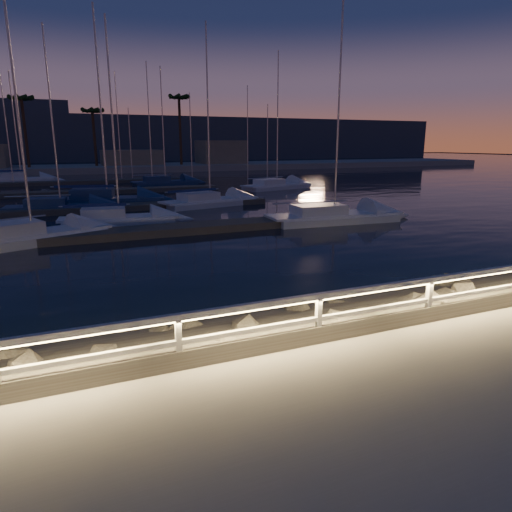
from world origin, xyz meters
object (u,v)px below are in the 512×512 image
Objects in this scene: guard_rail at (273,314)px; sailboat_d at (331,216)px; sailboat_m at (20,179)px; sailboat_k at (164,182)px; sailboat_l at (275,185)px; sailboat_b at (28,235)px; sailboat_c at (208,201)px; sailboat_f at (116,218)px; sailboat_j at (105,199)px; sailboat_g at (58,207)px.

sailboat_d is (11.23, 15.68, -0.96)m from guard_rail.
sailboat_d is 43.62m from sailboat_m.
sailboat_m is (-8.21, 54.72, -0.92)m from guard_rail.
sailboat_l is (9.84, -8.68, -0.00)m from sailboat_k.
sailboat_k is at bearing 44.11° from sailboat_b.
sailboat_m is at bearing 120.15° from sailboat_d.
sailboat_c reaches higher than sailboat_b.
sailboat_c is 32.64m from sailboat_m.
sailboat_k is 18.57m from sailboat_m.
sailboat_k is 0.99× the size of sailboat_m.
sailboat_l is (22.23, 19.40, -0.01)m from sailboat_b.
sailboat_b is at bearing -154.90° from sailboat_c.
sailboat_f is at bearing -154.32° from sailboat_l.
sailboat_j reaches higher than sailboat_b.
guard_rail is 19.31m from sailboat_d.
sailboat_d is at bearing -121.72° from sailboat_l.
sailboat_k is at bearing 122.80° from sailboat_l.
guard_rail is at bearing -76.05° from sailboat_j.
guard_rail is 3.86× the size of sailboat_f.
sailboat_c is at bearing -152.22° from sailboat_l.
sailboat_b is 10.54m from sailboat_g.
sailboat_c reaches higher than sailboat_f.
sailboat_b is (-5.35, 16.05, -0.95)m from guard_rail.
sailboat_k reaches higher than guard_rail.
sailboat_c reaches higher than sailboat_g.
sailboat_g is (-3.13, 6.74, -0.00)m from sailboat_f.
sailboat_b is at bearing -133.97° from sailboat_f.
sailboat_j is 26.66m from sailboat_m.
sailboat_g is at bearing -126.68° from sailboat_k.
sailboat_j reaches higher than sailboat_m.
sailboat_g is (-15.25, 10.82, -0.02)m from sailboat_d.
guard_rail is 3.62× the size of sailboat_g.
sailboat_c is at bearing 1.99° from sailboat_g.
guard_rail is at bearing -131.24° from sailboat_l.
guard_rail is 29.17m from sailboat_j.
sailboat_j is at bearing 91.33° from guard_rail.
sailboat_b is 5.81m from sailboat_f.
sailboat_f is 9.38m from sailboat_j.
sailboat_c is (11.84, 9.53, -0.00)m from sailboat_b.
sailboat_j reaches higher than guard_rail.
sailboat_k is 0.94× the size of sailboat_l.
sailboat_g is 22.73m from sailboat_l.
sailboat_l is at bearing -46.01° from sailboat_k.
sailboat_f is (-12.11, 4.09, -0.02)m from sailboat_d.
sailboat_d is (4.74, -9.90, 0.00)m from sailboat_c.
guard_rail is at bearing -83.13° from sailboat_m.
sailboat_d reaches higher than sailboat_f.
sailboat_b is at bearing -118.40° from sailboat_k.
sailboat_j is at bearing 45.41° from sailboat_g.
guard_rail is at bearing -74.37° from sailboat_g.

